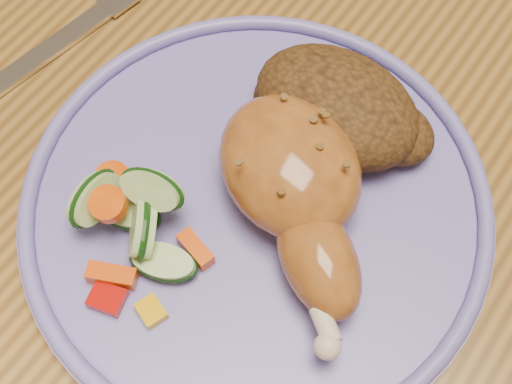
% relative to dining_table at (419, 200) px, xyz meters
% --- Properties ---
extents(dining_table, '(0.90, 1.40, 0.75)m').
position_rel_dining_table_xyz_m(dining_table, '(0.00, 0.00, 0.00)').
color(dining_table, brown).
rests_on(dining_table, ground).
extents(plate, '(0.28, 0.28, 0.01)m').
position_rel_dining_table_xyz_m(plate, '(-0.07, -0.11, 0.09)').
color(plate, '#6760B3').
rests_on(plate, dining_table).
extents(plate_rim, '(0.28, 0.28, 0.01)m').
position_rel_dining_table_xyz_m(plate_rim, '(-0.07, -0.11, 0.10)').
color(plate_rim, '#6760B3').
rests_on(plate_rim, plate).
extents(chicken_leg, '(0.15, 0.14, 0.05)m').
position_rel_dining_table_xyz_m(chicken_leg, '(-0.05, -0.10, 0.12)').
color(chicken_leg, '#A25D21').
rests_on(chicken_leg, plate).
extents(rice_pilaf, '(0.12, 0.08, 0.05)m').
position_rel_dining_table_xyz_m(rice_pilaf, '(-0.06, -0.04, 0.11)').
color(rice_pilaf, '#4A2E12').
rests_on(rice_pilaf, plate).
extents(vegetable_pile, '(0.09, 0.09, 0.04)m').
position_rel_dining_table_xyz_m(vegetable_pile, '(-0.12, -0.17, 0.11)').
color(vegetable_pile, '#A50A05').
rests_on(vegetable_pile, plate).
extents(fork, '(0.05, 0.18, 0.00)m').
position_rel_dining_table_xyz_m(fork, '(-0.26, -0.08, 0.09)').
color(fork, silver).
rests_on(fork, dining_table).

